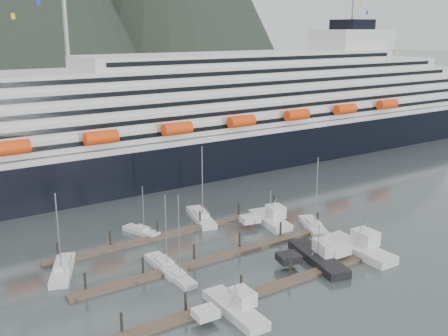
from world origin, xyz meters
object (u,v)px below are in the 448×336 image
Objects in this scene: sailboat_f at (141,232)px; sailboat_g at (201,218)px; trawler_c at (317,257)px; trawler_e at (270,219)px; sailboat_e at (63,270)px; sailboat_c at (164,266)px; sailboat_b at (177,276)px; trawler_a at (234,308)px; cruise_ship at (219,121)px; trawler_d at (358,248)px; sailboat_h at (313,227)px.

sailboat_g reaches higher than sailboat_f.
trawler_c is 18.23m from trawler_e.
sailboat_e is 30.93m from sailboat_g.
sailboat_f is 0.67× the size of trawler_c.
sailboat_c is 1.34× the size of sailboat_f.
sailboat_b reaches higher than trawler_e.
cruise_ship is at bearing -29.70° from trawler_a.
sailboat_b is 1.08× the size of sailboat_c.
sailboat_c is at bearing -94.30° from sailboat_e.
trawler_d reaches higher than trawler_a.
trawler_a is 20.90m from trawler_c.
trawler_e is (25.90, 10.29, 0.52)m from sailboat_b.
trawler_a is (-14.76, -32.58, 0.40)m from sailboat_g.
cruise_ship reaches higher than sailboat_f.
sailboat_e reaches higher than sailboat_f.
sailboat_e is at bearing 98.20° from trawler_e.
trawler_e is (9.77, -9.33, 0.48)m from sailboat_g.
sailboat_b is 13.05m from trawler_a.
sailboat_f is at bearing -40.69° from sailboat_e.
sailboat_e is at bearing 96.69° from sailboat_f.
trawler_e is at bearing -131.20° from sailboat_f.
trawler_c is at bearing -109.28° from cruise_ship.
cruise_ship reaches higher than sailboat_c.
sailboat_f reaches higher than trawler_e.
sailboat_f reaches higher than trawler_d.
trawler_d is at bearing -155.95° from sailboat_f.
sailboat_c is at bearing 6.59° from trawler_a.
cruise_ship is 48.81m from trawler_e.
sailboat_h is at bearing -88.75° from sailboat_c.
sailboat_h is 1.01× the size of trawler_c.
sailboat_h is at bearing -27.53° from trawler_c.
trawler_d is (28.23, 4.19, 0.14)m from trawler_a.
sailboat_b is at bearing -178.11° from sailboat_c.
sailboat_g reaches higher than trawler_a.
trawler_d is (29.59, -12.96, 0.56)m from sailboat_c.
sailboat_f is at bearing -1.24° from trawler_a.
sailboat_h is at bearing -138.44° from sailboat_f.
sailboat_c is 1.09× the size of trawler_e.
sailboat_c reaches higher than sailboat_f.
trawler_a is at bearing -173.63° from sailboat_b.
trawler_d is at bearing -162.32° from sailboat_h.
sailboat_h is (31.15, -0.44, 0.03)m from sailboat_c.
cruise_ship is at bearing -5.94° from trawler_c.
sailboat_e is 1.16× the size of trawler_a.
cruise_ship is 53.50m from sailboat_h.
sailboat_c is (-43.18, -50.38, -11.62)m from cruise_ship.
cruise_ship is at bearing -10.91° from trawler_d.
sailboat_b reaches higher than trawler_c.
trawler_c is (5.38, -27.02, 0.46)m from sailboat_g.
trawler_d is (13.47, -28.39, 0.54)m from sailboat_g.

